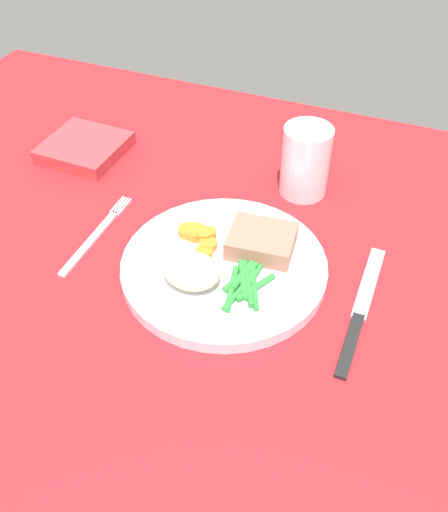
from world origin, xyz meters
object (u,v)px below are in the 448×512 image
object	(u,v)px
dinner_plate	(224,267)
knife	(360,311)
fork	(96,236)
water_glass	(305,166)
meat_portion	(262,241)
napkin	(85,147)

from	to	relation	value
dinner_plate	knife	distance (cm)	16.68
fork	water_glass	xyz separation A→B (cm)	(21.97, 19.51, 4.01)
dinner_plate	meat_portion	xyz separation A→B (cm)	(3.33, 3.89, 2.05)
knife	water_glass	size ratio (longest dim) A/B	2.07
dinner_plate	meat_portion	world-z (taller)	meat_portion
water_glass	napkin	world-z (taller)	water_glass
water_glass	napkin	xyz separation A→B (cm)	(-33.63, -3.25, -3.19)
meat_portion	water_glass	distance (cm)	15.45
fork	knife	world-z (taller)	knife
dinner_plate	napkin	xyz separation A→B (cm)	(-29.41, 16.00, 0.22)
water_glass	napkin	size ratio (longest dim) A/B	0.87
napkin	water_glass	bearing A→B (deg)	5.53
dinner_plate	water_glass	world-z (taller)	water_glass
meat_portion	napkin	xyz separation A→B (cm)	(-32.74, 12.11, -1.83)
dinner_plate	water_glass	bearing A→B (deg)	77.64
dinner_plate	fork	xyz separation A→B (cm)	(-17.75, -0.26, -0.60)
dinner_plate	fork	bearing A→B (deg)	-179.17
meat_portion	fork	world-z (taller)	meat_portion
dinner_plate	meat_portion	size ratio (longest dim) A/B	3.16
fork	napkin	size ratio (longest dim) A/B	1.45
knife	fork	bearing A→B (deg)	-179.78
fork	knife	xyz separation A→B (cm)	(34.42, -0.03, -0.00)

